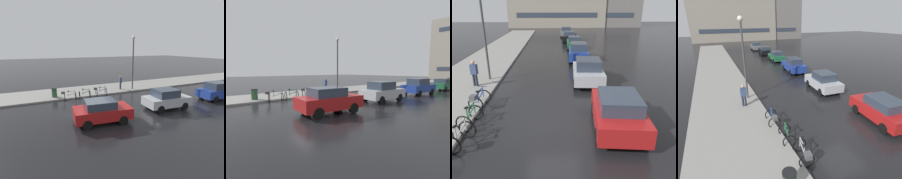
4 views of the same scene
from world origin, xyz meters
The scene contains 12 objects.
ground_plane centered at (0.00, 0.00, 0.00)m, with size 140.00×140.00×0.00m, color black.
sidewalk_kerb centered at (-6.00, 10.00, 0.07)m, with size 4.80×60.00×0.14m, color gray.
bicycle_nearest centered at (-3.43, -1.32, 0.49)m, with size 0.90×1.44×0.95m.
bicycle_second centered at (-3.55, 0.31, 0.40)m, with size 0.87×1.19×0.95m.
bicycle_third centered at (-3.71, 2.02, 0.49)m, with size 0.87×1.39×0.98m.
car_red centered at (2.63, -0.28, 0.81)m, with size 2.32×4.03×1.57m.
car_silver centered at (2.31, 5.60, 0.83)m, with size 2.14×3.88×1.66m.
car_blue centered at (2.41, 12.03, 0.86)m, with size 2.05×4.15×1.72m.
car_green centered at (2.63, 18.45, 0.76)m, with size 1.86×3.84×1.50m.
pedestrian centered at (-4.84, 5.05, 1.00)m, with size 0.44×0.31×1.76m.
streetlamp centered at (-4.33, 6.39, 3.96)m, with size 0.38×0.38×6.22m.
trash_bin centered at (-4.67, -2.49, 0.52)m, with size 0.53×0.53×1.03m.
Camera 2 is at (10.84, -6.63, 2.58)m, focal length 28.00 mm.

